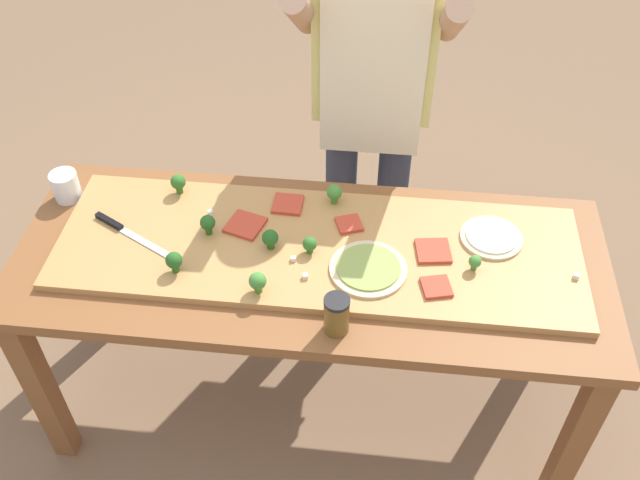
{
  "coord_description": "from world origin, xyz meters",
  "views": [
    {
      "loc": [
        0.19,
        -1.48,
        2.3
      ],
      "look_at": [
        0.02,
        0.05,
        0.8
      ],
      "focal_mm": 39.49,
      "sensor_mm": 36.0,
      "label": 1
    }
  ],
  "objects_px": {
    "pizza_slice_near_right": "(433,251)",
    "broccoli_floret_back_mid": "(311,245)",
    "cook_center": "(373,85)",
    "broccoli_floret_center_right": "(334,193)",
    "broccoli_floret_center_left": "(174,261)",
    "cheese_crumble_a": "(307,276)",
    "cheese_crumble_d": "(210,212)",
    "chefs_knife": "(123,230)",
    "cheese_crumble_b": "(293,259)",
    "pizza_whole_white_garlic": "(491,237)",
    "cheese_crumble_c": "(576,276)",
    "pizza_whole_pesto_green": "(368,268)",
    "broccoli_floret_back_right": "(270,238)",
    "pizza_slice_far_right": "(349,224)",
    "broccoli_floret_front_left": "(258,282)",
    "prep_table": "(310,279)",
    "pizza_slice_far_left": "(245,225)",
    "flour_cup": "(66,187)",
    "pizza_slice_near_left": "(288,204)",
    "sauce_jar": "(337,315)",
    "broccoli_floret_back_left": "(475,262)",
    "pizza_slice_center": "(436,287)",
    "broccoli_floret_front_mid": "(208,223)",
    "broccoli_floret_front_right": "(178,183)"
  },
  "relations": [
    {
      "from": "pizza_slice_near_right",
      "to": "broccoli_floret_front_left",
      "type": "height_order",
      "value": "broccoli_floret_front_left"
    },
    {
      "from": "broccoli_floret_center_left",
      "to": "cheese_crumble_a",
      "type": "xyz_separation_m",
      "value": [
        0.38,
        0.01,
        -0.03
      ]
    },
    {
      "from": "pizza_slice_far_left",
      "to": "pizza_whole_pesto_green",
      "type": "bearing_deg",
      "value": -20.23
    },
    {
      "from": "cheese_crumble_a",
      "to": "broccoli_floret_back_right",
      "type": "bearing_deg",
      "value": 136.94
    },
    {
      "from": "cheese_crumble_d",
      "to": "pizza_slice_far_right",
      "type": "bearing_deg",
      "value": -0.56
    },
    {
      "from": "pizza_slice_near_right",
      "to": "broccoli_floret_front_right",
      "type": "bearing_deg",
      "value": 167.21
    },
    {
      "from": "broccoli_floret_center_left",
      "to": "cheese_crumble_d",
      "type": "relative_size",
      "value": 4.68
    },
    {
      "from": "chefs_knife",
      "to": "pizza_slice_near_left",
      "type": "relative_size",
      "value": 3.16
    },
    {
      "from": "broccoli_floret_center_right",
      "to": "pizza_slice_near_left",
      "type": "bearing_deg",
      "value": -167.7
    },
    {
      "from": "pizza_slice_far_right",
      "to": "cook_center",
      "type": "relative_size",
      "value": 0.04
    },
    {
      "from": "broccoli_floret_back_right",
      "to": "broccoli_floret_back_left",
      "type": "height_order",
      "value": "broccoli_floret_back_right"
    },
    {
      "from": "chefs_knife",
      "to": "cheese_crumble_b",
      "type": "distance_m",
      "value": 0.54
    },
    {
      "from": "pizza_slice_center",
      "to": "pizza_whole_pesto_green",
      "type": "bearing_deg",
      "value": 165.66
    },
    {
      "from": "sauce_jar",
      "to": "pizza_slice_near_left",
      "type": "bearing_deg",
      "value": 113.37
    },
    {
      "from": "broccoli_floret_center_left",
      "to": "sauce_jar",
      "type": "xyz_separation_m",
      "value": [
        0.48,
        -0.14,
        -0.01
      ]
    },
    {
      "from": "pizza_whole_white_garlic",
      "to": "pizza_slice_far_left",
      "type": "relative_size",
      "value": 1.8
    },
    {
      "from": "pizza_whole_white_garlic",
      "to": "cheese_crumble_c",
      "type": "distance_m",
      "value": 0.27
    },
    {
      "from": "pizza_slice_far_left",
      "to": "pizza_slice_far_right",
      "type": "distance_m",
      "value": 0.32
    },
    {
      "from": "pizza_whole_white_garlic",
      "to": "pizza_slice_near_left",
      "type": "relative_size",
      "value": 2.05
    },
    {
      "from": "broccoli_floret_center_left",
      "to": "chefs_knife",
      "type": "bearing_deg",
      "value": 144.25
    },
    {
      "from": "broccoli_floret_front_mid",
      "to": "broccoli_floret_center_right",
      "type": "distance_m",
      "value": 0.41
    },
    {
      "from": "broccoli_floret_center_right",
      "to": "pizza_slice_center",
      "type": "bearing_deg",
      "value": -46.14
    },
    {
      "from": "broccoli_floret_back_right",
      "to": "cheese_crumble_b",
      "type": "bearing_deg",
      "value": -32.86
    },
    {
      "from": "prep_table",
      "to": "broccoli_floret_back_right",
      "type": "height_order",
      "value": "broccoli_floret_back_right"
    },
    {
      "from": "cook_center",
      "to": "broccoli_floret_center_right",
      "type": "bearing_deg",
      "value": -103.3
    },
    {
      "from": "pizza_whole_pesto_green",
      "to": "broccoli_floret_back_right",
      "type": "xyz_separation_m",
      "value": [
        -0.3,
        0.06,
        0.03
      ]
    },
    {
      "from": "broccoli_floret_center_right",
      "to": "broccoli_floret_center_left",
      "type": "relative_size",
      "value": 0.99
    },
    {
      "from": "cheese_crumble_c",
      "to": "cook_center",
      "type": "distance_m",
      "value": 0.92
    },
    {
      "from": "pizza_slice_far_right",
      "to": "broccoli_floret_center_right",
      "type": "xyz_separation_m",
      "value": [
        -0.06,
        0.1,
        0.04
      ]
    },
    {
      "from": "prep_table",
      "to": "cheese_crumble_b",
      "type": "height_order",
      "value": "cheese_crumble_b"
    },
    {
      "from": "pizza_whole_white_garlic",
      "to": "broccoli_floret_back_mid",
      "type": "relative_size",
      "value": 3.45
    },
    {
      "from": "pizza_whole_white_garlic",
      "to": "cheese_crumble_c",
      "type": "xyz_separation_m",
      "value": [
        0.23,
        -0.14,
        0.0
      ]
    },
    {
      "from": "broccoli_floret_center_left",
      "to": "flour_cup",
      "type": "distance_m",
      "value": 0.54
    },
    {
      "from": "broccoli_floret_front_right",
      "to": "cheese_crumble_a",
      "type": "relative_size",
      "value": 4.64
    },
    {
      "from": "pizza_whole_pesto_green",
      "to": "cheese_crumble_d",
      "type": "bearing_deg",
      "value": 159.81
    },
    {
      "from": "broccoli_floret_front_mid",
      "to": "broccoli_floret_back_mid",
      "type": "bearing_deg",
      "value": -8.29
    },
    {
      "from": "broccoli_floret_back_left",
      "to": "cheese_crumble_b",
      "type": "height_order",
      "value": "broccoli_floret_back_left"
    },
    {
      "from": "broccoli_floret_center_right",
      "to": "broccoli_floret_back_right",
      "type": "bearing_deg",
      "value": -127.27
    },
    {
      "from": "pizza_whole_white_garlic",
      "to": "broccoli_floret_back_right",
      "type": "bearing_deg",
      "value": -170.68
    },
    {
      "from": "pizza_slice_center",
      "to": "broccoli_floret_back_left",
      "type": "bearing_deg",
      "value": 38.87
    },
    {
      "from": "pizza_slice_near_left",
      "to": "sauce_jar",
      "type": "bearing_deg",
      "value": -66.63
    },
    {
      "from": "broccoli_floret_center_right",
      "to": "flour_cup",
      "type": "xyz_separation_m",
      "value": [
        -0.88,
        -0.04,
        -0.02
      ]
    },
    {
      "from": "broccoli_floret_back_left",
      "to": "cheese_crumble_a",
      "type": "bearing_deg",
      "value": -169.53
    },
    {
      "from": "pizza_whole_white_garlic",
      "to": "pizza_slice_far_left",
      "type": "bearing_deg",
      "value": -177.87
    },
    {
      "from": "flour_cup",
      "to": "pizza_whole_pesto_green",
      "type": "bearing_deg",
      "value": -13.7
    },
    {
      "from": "prep_table",
      "to": "broccoli_floret_back_right",
      "type": "relative_size",
      "value": 27.39
    },
    {
      "from": "pizza_slice_far_right",
      "to": "cheese_crumble_a",
      "type": "distance_m",
      "value": 0.26
    },
    {
      "from": "pizza_slice_near_right",
      "to": "broccoli_floret_back_mid",
      "type": "xyz_separation_m",
      "value": [
        -0.36,
        -0.04,
        0.03
      ]
    },
    {
      "from": "pizza_slice_far_left",
      "to": "cheese_crumble_d",
      "type": "bearing_deg",
      "value": 159.94
    },
    {
      "from": "broccoli_floret_back_right",
      "to": "broccoli_floret_front_left",
      "type": "distance_m",
      "value": 0.18
    }
  ]
}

